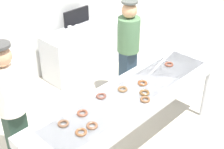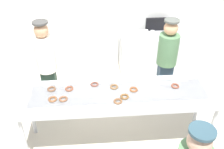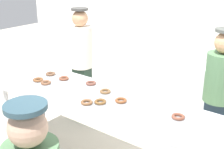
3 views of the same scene
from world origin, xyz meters
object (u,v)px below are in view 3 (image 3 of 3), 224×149
fryer_conveyor (103,103)px  chocolate_donut_7 (64,78)px  worker_baker (219,94)px  chocolate_donut_6 (46,83)px  chocolate_donut_8 (178,117)px  chocolate_donut_5 (51,74)px  chocolate_donut_0 (87,102)px  chocolate_donut_3 (91,83)px  chocolate_donut_9 (38,80)px  chocolate_donut_4 (121,100)px  chocolate_donut_2 (100,102)px  chocolate_donut_1 (105,91)px  worker_assistant (81,59)px

fryer_conveyor → chocolate_donut_7: (-0.69, 0.11, 0.09)m
worker_baker → chocolate_donut_6: bearing=36.0°
chocolate_donut_7 → chocolate_donut_8: 1.52m
chocolate_donut_5 → chocolate_donut_8: size_ratio=1.00×
worker_baker → chocolate_donut_5: bearing=27.5°
chocolate_donut_0 → chocolate_donut_8: same height
chocolate_donut_3 → chocolate_donut_9: 0.64m
chocolate_donut_4 → chocolate_donut_7: size_ratio=1.00×
chocolate_donut_6 → chocolate_donut_9: bearing=177.5°
chocolate_donut_0 → worker_baker: size_ratio=0.07×
chocolate_donut_0 → chocolate_donut_2: (0.10, 0.09, 0.00)m
chocolate_donut_1 → chocolate_donut_4: 0.28m
chocolate_donut_3 → worker_assistant: 1.03m
chocolate_donut_1 → chocolate_donut_3: size_ratio=1.00×
chocolate_donut_2 → chocolate_donut_6: same height
chocolate_donut_4 → worker_baker: 1.10m
chocolate_donut_4 → chocolate_donut_5: 1.16m
chocolate_donut_4 → chocolate_donut_8: (0.61, 0.04, 0.00)m
chocolate_donut_2 → chocolate_donut_8: same height
worker_assistant → chocolate_donut_5: bearing=116.6°
worker_baker → chocolate_donut_4: bearing=56.0°
chocolate_donut_1 → worker_assistant: worker_assistant is taller
chocolate_donut_4 → chocolate_donut_7: same height
chocolate_donut_4 → chocolate_donut_2: bearing=-134.3°
chocolate_donut_0 → chocolate_donut_8: 0.90m
chocolate_donut_4 → worker_assistant: (-1.32, 0.85, -0.02)m
chocolate_donut_0 → chocolate_donut_2: same height
chocolate_donut_3 → chocolate_donut_8: size_ratio=1.00×
fryer_conveyor → chocolate_donut_8: bearing=4.2°
chocolate_donut_1 → worker_assistant: 1.30m
chocolate_donut_5 → worker_baker: (1.86, 0.75, -0.04)m
chocolate_donut_3 → chocolate_donut_2: bearing=-38.4°
chocolate_donut_4 → worker_assistant: 1.57m
chocolate_donut_3 → chocolate_donut_9: size_ratio=1.00×
chocolate_donut_9 → chocolate_donut_4: bearing=6.6°
fryer_conveyor → chocolate_donut_3: chocolate_donut_3 is taller
chocolate_donut_7 → worker_baker: 1.78m
chocolate_donut_1 → chocolate_donut_6: same height
fryer_conveyor → chocolate_donut_4: bearing=6.7°
chocolate_donut_5 → worker_baker: worker_baker is taller
chocolate_donut_6 → worker_baker: bearing=30.5°
chocolate_donut_1 → chocolate_donut_5: size_ratio=1.00×
chocolate_donut_2 → chocolate_donut_9: same height
chocolate_donut_8 → worker_assistant: 2.10m
chocolate_donut_7 → worker_assistant: 0.87m
chocolate_donut_2 → worker_baker: bearing=49.8°
chocolate_donut_1 → chocolate_donut_2: size_ratio=1.00×
chocolate_donut_4 → chocolate_donut_7: (-0.91, 0.09, 0.00)m
chocolate_donut_3 → chocolate_donut_8: (1.16, -0.13, 0.00)m
chocolate_donut_7 → worker_baker: bearing=25.4°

